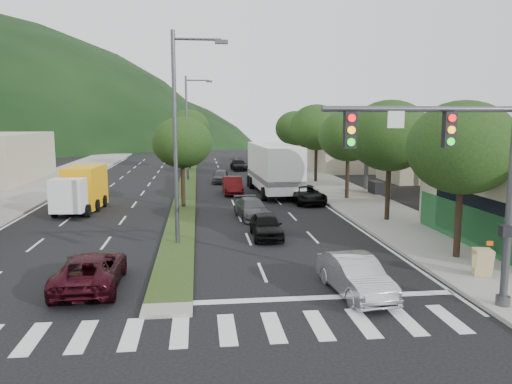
{
  "coord_description": "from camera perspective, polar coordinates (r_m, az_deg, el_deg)",
  "views": [
    {
      "loc": [
        1.06,
        -15.65,
        6.04
      ],
      "look_at": [
        4.12,
        10.8,
        2.09
      ],
      "focal_mm": 35.0,
      "sensor_mm": 36.0,
      "label": 1
    }
  ],
  "objects": [
    {
      "name": "car_queue_d",
      "position": [
        35.83,
        5.78,
        -0.29
      ],
      "size": [
        2.4,
        4.64,
        1.25
      ],
      "primitive_type": "imported",
      "rotation": [
        0.0,
        0.0,
        0.07
      ],
      "color": "black",
      "rests_on": "ground"
    },
    {
      "name": "crosswalk",
      "position": [
        14.96,
        -10.49,
        -15.48
      ],
      "size": [
        19.0,
        2.2,
        0.01
      ],
      "primitive_type": "cube",
      "color": "silver",
      "rests_on": "ground"
    },
    {
      "name": "median",
      "position": [
        44.07,
        -7.92,
        0.56
      ],
      "size": [
        1.6,
        56.0,
        0.12
      ],
      "primitive_type": "cube",
      "color": "#1F3212",
      "rests_on": "ground"
    },
    {
      "name": "box_truck",
      "position": [
        34.57,
        -19.29,
        0.18
      ],
      "size": [
        2.69,
        5.99,
        2.87
      ],
      "rotation": [
        0.0,
        0.0,
        3.05
      ],
      "color": "white",
      "rests_on": "ground"
    },
    {
      "name": "car_queue_c",
      "position": [
        40.03,
        -2.71,
        0.75
      ],
      "size": [
        1.52,
        4.21,
        1.38
      ],
      "primitive_type": "imported",
      "rotation": [
        0.0,
        0.0,
        0.01
      ],
      "color": "#440B0C",
      "rests_on": "ground"
    },
    {
      "name": "tree_r_d",
      "position": [
        46.95,
        6.93,
        7.33
      ],
      "size": [
        5.0,
        5.0,
        7.17
      ],
      "color": "black",
      "rests_on": "sidewalk_right"
    },
    {
      "name": "motorhome",
      "position": [
        40.37,
        2.05,
        2.83
      ],
      "size": [
        3.56,
        10.35,
        3.93
      ],
      "rotation": [
        0.0,
        0.0,
        0.04
      ],
      "color": "silver",
      "rests_on": "ground"
    },
    {
      "name": "bldg_right_far",
      "position": [
        62.53,
        10.6,
        5.14
      ],
      "size": [
        10.0,
        16.0,
        5.2
      ],
      "primitive_type": "cube",
      "color": "#B1A98D",
      "rests_on": "ground"
    },
    {
      "name": "tree_r_c",
      "position": [
        37.31,
        10.51,
        6.32
      ],
      "size": [
        4.4,
        4.4,
        6.48
      ],
      "color": "black",
      "rests_on": "sidewalk_right"
    },
    {
      "name": "sidewalk_right",
      "position": [
        42.65,
        9.02,
        0.3
      ],
      "size": [
        5.0,
        90.0,
        0.15
      ],
      "primitive_type": "cube",
      "color": "gray",
      "rests_on": "ground"
    },
    {
      "name": "tree_r_e",
      "position": [
        56.73,
        4.55,
        7.25
      ],
      "size": [
        4.6,
        4.6,
        6.71
      ],
      "color": "black",
      "rests_on": "sidewalk_right"
    },
    {
      "name": "streetlight_near",
      "position": [
        23.67,
        -8.75,
        7.24
      ],
      "size": [
        2.6,
        0.25,
        10.0
      ],
      "color": "#47494C",
      "rests_on": "ground"
    },
    {
      "name": "a_frame_sign",
      "position": [
        20.64,
        24.5,
        -7.1
      ],
      "size": [
        0.79,
        0.85,
        1.42
      ],
      "rotation": [
        0.0,
        0.0,
        -0.25
      ],
      "color": "tan",
      "rests_on": "sidewalk_right"
    },
    {
      "name": "car_queue_f",
      "position": [
        58.47,
        -1.96,
        3.11
      ],
      "size": [
        1.98,
        4.3,
        1.22
      ],
      "primitive_type": "imported",
      "rotation": [
        0.0,
        0.0,
        0.07
      ],
      "color": "black",
      "rests_on": "ground"
    },
    {
      "name": "tree_med_near",
      "position": [
        33.7,
        -8.44,
        5.61
      ],
      "size": [
        4.0,
        4.0,
        6.02
      ],
      "color": "black",
      "rests_on": "median"
    },
    {
      "name": "tree_med_far",
      "position": [
        59.67,
        -7.69,
        7.37
      ],
      "size": [
        4.8,
        4.8,
        6.94
      ],
      "color": "black",
      "rests_on": "median"
    },
    {
      "name": "sedan_silver",
      "position": [
        17.72,
        11.29,
        -9.35
      ],
      "size": [
        1.87,
        4.21,
        1.34
      ],
      "primitive_type": "imported",
      "rotation": [
        0.0,
        0.0,
        0.11
      ],
      "color": "#B7BAC0",
      "rests_on": "ground"
    },
    {
      "name": "streetlight_mid",
      "position": [
        48.66,
        -7.68,
        7.83
      ],
      "size": [
        2.6,
        0.25,
        10.0
      ],
      "color": "#47494C",
      "rests_on": "ground"
    },
    {
      "name": "tree_r_a",
      "position": [
        22.52,
        22.55,
        4.7
      ],
      "size": [
        4.6,
        4.6,
        6.63
      ],
      "color": "black",
      "rests_on": "sidewalk_right"
    },
    {
      "name": "suv_maroon",
      "position": [
        18.99,
        -18.38,
        -8.5
      ],
      "size": [
        2.26,
        4.7,
        1.29
      ],
      "primitive_type": "imported",
      "rotation": [
        0.0,
        0.0,
        3.17
      ],
      "color": "#330B13",
      "rests_on": "ground"
    },
    {
      "name": "ground",
      "position": [
        16.81,
        -10.03,
        -12.74
      ],
      "size": [
        160.0,
        160.0,
        0.0
      ],
      "primitive_type": "plane",
      "color": "black",
      "rests_on": "ground"
    },
    {
      "name": "car_queue_a",
      "position": [
        25.4,
        1.17,
        -3.85
      ],
      "size": [
        1.55,
        3.73,
        1.26
      ],
      "primitive_type": "imported",
      "rotation": [
        0.0,
        0.0,
        -0.02
      ],
      "color": "black",
      "rests_on": "ground"
    },
    {
      "name": "tree_r_b",
      "position": [
        29.75,
        15.06,
        6.22
      ],
      "size": [
        4.8,
        4.8,
        6.94
      ],
      "color": "black",
      "rests_on": "sidewalk_right"
    },
    {
      "name": "traffic_signal",
      "position": [
        16.26,
        22.79,
        2.87
      ],
      "size": [
        6.12,
        0.4,
        7.0
      ],
      "color": "#47494C",
      "rests_on": "ground"
    },
    {
      "name": "car_queue_e",
      "position": [
        47.14,
        -4.05,
        1.82
      ],
      "size": [
        1.89,
        3.78,
        1.24
      ],
      "primitive_type": "imported",
      "rotation": [
        0.0,
        0.0,
        -0.12
      ],
      "color": "#47474C",
      "rests_on": "ground"
    },
    {
      "name": "gas_canopy",
      "position": [
        41.73,
        18.97,
        6.07
      ],
      "size": [
        12.2,
        8.2,
        5.25
      ],
      "color": "silver",
      "rests_on": "ground"
    },
    {
      "name": "sidewalk_left",
      "position": [
        43.42,
        -25.43,
        -0.28
      ],
      "size": [
        6.0,
        90.0,
        0.15
      ],
      "primitive_type": "cube",
      "color": "gray",
      "rests_on": "ground"
    },
    {
      "name": "car_queue_b",
      "position": [
        30.25,
        -0.47,
        -1.92
      ],
      "size": [
        2.19,
        4.31,
        1.2
      ],
      "primitive_type": "imported",
      "rotation": [
        0.0,
        0.0,
        0.13
      ],
      "color": "#4D4D52",
      "rests_on": "ground"
    }
  ]
}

